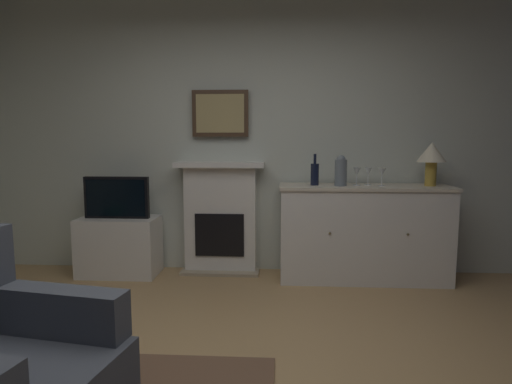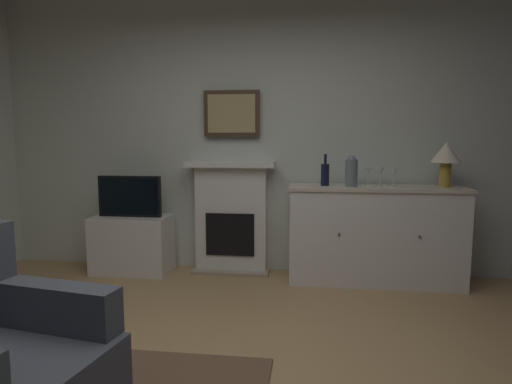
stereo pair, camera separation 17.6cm
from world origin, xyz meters
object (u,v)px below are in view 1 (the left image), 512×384
Objects in this scene: tv_set at (117,198)px; fireplace_unit at (221,217)px; vase_decorative at (341,171)px; framed_picture at (220,113)px; table_lamp at (432,155)px; wine_glass_right at (382,173)px; wine_bottle at (315,174)px; sideboard_cabinet at (364,233)px; wine_glass_center at (368,172)px; tv_cabinet at (119,246)px; wine_glass_left at (357,172)px.

fireplace_unit is at bearing 10.77° from tv_set.
framed_picture is at bearing 166.57° from vase_decorative.
table_lamp is at bearing -5.16° from fireplace_unit.
table_lamp is 0.83m from vase_decorative.
fireplace_unit is 1.02m from tv_set.
vase_decorative is at bearing -177.32° from wine_glass_right.
fireplace_unit is at bearing 168.97° from wine_bottle.
vase_decorative is at bearing -167.84° from sideboard_cabinet.
wine_glass_center is (0.50, 0.04, 0.01)m from wine_bottle.
sideboard_cabinet is 0.57m from wine_glass_center.
wine_glass_center is at bearing 0.58° from tv_cabinet.
wine_glass_left is 0.27× the size of tv_set.
wine_glass_right reaches higher than sideboard_cabinet.
framed_picture reaches higher than wine_bottle.
wine_glass_center is at bearing -7.43° from framed_picture.
table_lamp reaches higher than tv_cabinet.
wine_glass_center is (1.41, -0.18, -0.55)m from framed_picture.
fireplace_unit is 1.47× the size of tv_cabinet.
sideboard_cabinet is at bearing -4.56° from wine_glass_left.
sideboard_cabinet is at bearing -180.00° from table_lamp.
wine_glass_center is at bearing 1.14° from tv_set.
vase_decorative is 0.38× the size of tv_cabinet.
sideboard_cabinet is 2.54× the size of tv_set.
table_lamp is 2.42× the size of wine_glass_center.
sideboard_cabinet is 5.44× the size of wine_bottle.
wine_glass_right is (0.14, -0.03, 0.57)m from sideboard_cabinet.
framed_picture is 1.79m from sideboard_cabinet.
tv_set is (-1.88, -0.01, -0.24)m from wine_bottle.
tv_cabinet is (-2.38, -0.02, -0.74)m from wine_glass_center.
framed_picture is 1.29m from vase_decorative.
tv_set is (-2.49, 0.02, -0.25)m from wine_glass_right.
sideboard_cabinet is 0.59m from wine_glass_right.
wine_bottle is 1.76× the size of wine_glass_center.
table_lamp is at bearing -6.47° from framed_picture.
fireplace_unit is 1.60m from wine_glass_right.
framed_picture is at bearing 13.31° from tv_set.
wine_glass_center reaches higher than tv_set.
wine_bottle is at bearing 0.25° from tv_set.
wine_bottle is at bearing -175.50° from wine_glass_center.
table_lamp is at bearing 0.00° from wine_bottle.
wine_glass_left is at bearing 170.05° from wine_glass_right.
tv_cabinet is 1.21× the size of tv_set.
vase_decorative is (-0.26, -0.09, 0.02)m from wine_glass_center.
sideboard_cabinet is at bearing -9.20° from framed_picture.
tv_set is (-2.27, -0.01, -0.25)m from wine_glass_left.
fireplace_unit is 3.79× the size of wine_bottle.
wine_glass_left is (0.39, 0.01, 0.01)m from wine_bottle.
table_lamp reaches higher than wine_glass_center.
fireplace_unit is 6.67× the size of wine_glass_left.
wine_bottle is 0.61m from wine_glass_right.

